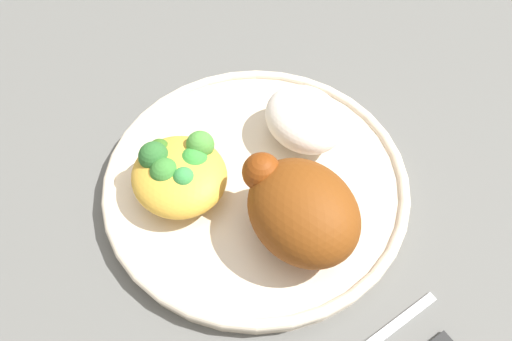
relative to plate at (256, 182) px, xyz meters
name	(u,v)px	position (x,y,z in m)	size (l,w,h in m)	color
ground_plane	(256,189)	(0.00, 0.00, -0.01)	(2.00, 2.00, 0.00)	#5C5C58
plate	(256,182)	(0.00, 0.00, 0.00)	(0.29, 0.29, 0.02)	beige
roasted_chicken	(302,208)	(-0.07, 0.00, 0.04)	(0.12, 0.09, 0.07)	brown
rice_pile	(304,119)	(0.02, -0.07, 0.03)	(0.09, 0.07, 0.05)	white
mac_cheese_with_broccoli	(178,172)	(0.03, 0.06, 0.03)	(0.09, 0.09, 0.05)	gold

